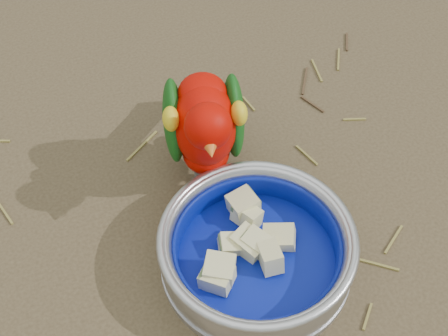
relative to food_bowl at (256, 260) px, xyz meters
name	(u,v)px	position (x,y,z in m)	size (l,w,h in m)	color
food_bowl	(256,260)	(0.00, 0.00, 0.00)	(0.24, 0.24, 0.02)	#B2B2BA
bowl_wall	(257,247)	(0.00, 0.00, 0.03)	(0.24, 0.24, 0.04)	#B2B2BA
fruit_wedges	(257,250)	(0.00, 0.00, 0.02)	(0.14, 0.14, 0.03)	beige
lory_parrot	(205,133)	(-0.01, 0.15, 0.08)	(0.10, 0.22, 0.18)	#B60700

